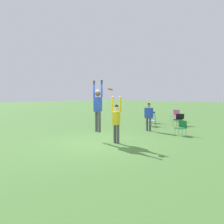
{
  "coord_description": "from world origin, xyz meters",
  "views": [
    {
      "loc": [
        6.96,
        -6.01,
        2.04
      ],
      "look_at": [
        0.17,
        0.67,
        1.3
      ],
      "focal_mm": 35.0,
      "sensor_mm": 36.0,
      "label": 1
    }
  ],
  "objects_px": {
    "frisbee": "(110,89)",
    "person_spectator_near": "(149,114)",
    "person_defending": "(116,118)",
    "camping_chair_1": "(153,117)",
    "camping_chair_2": "(176,114)",
    "camping_chair_4": "(179,119)",
    "camping_chair_3": "(152,119)",
    "camping_chair_0": "(181,126)",
    "person_jumping": "(98,104)"
  },
  "relations": [
    {
      "from": "person_defending",
      "to": "camping_chair_1",
      "type": "xyz_separation_m",
      "value": [
        -2.81,
        6.69,
        -0.57
      ]
    },
    {
      "from": "camping_chair_1",
      "to": "camping_chair_2",
      "type": "height_order",
      "value": "camping_chair_2"
    },
    {
      "from": "person_defending",
      "to": "camping_chair_3",
      "type": "xyz_separation_m",
      "value": [
        -1.97,
        5.35,
        -0.58
      ]
    },
    {
      "from": "person_jumping",
      "to": "camping_chair_2",
      "type": "bearing_deg",
      "value": -14.28
    },
    {
      "from": "frisbee",
      "to": "camping_chair_3",
      "type": "distance_m",
      "value": 5.94
    },
    {
      "from": "person_defending",
      "to": "camping_chair_3",
      "type": "relative_size",
      "value": 2.38
    },
    {
      "from": "frisbee",
      "to": "camping_chair_1",
      "type": "relative_size",
      "value": 0.28
    },
    {
      "from": "person_jumping",
      "to": "person_spectator_near",
      "type": "xyz_separation_m",
      "value": [
        -0.14,
        3.92,
        -0.69
      ]
    },
    {
      "from": "camping_chair_0",
      "to": "camping_chair_2",
      "type": "bearing_deg",
      "value": -51.82
    },
    {
      "from": "person_defending",
      "to": "person_spectator_near",
      "type": "distance_m",
      "value": 3.71
    },
    {
      "from": "frisbee",
      "to": "camping_chair_4",
      "type": "xyz_separation_m",
      "value": [
        -0.51,
        6.89,
        -1.82
      ]
    },
    {
      "from": "person_jumping",
      "to": "camping_chair_1",
      "type": "bearing_deg",
      "value": -6.98
    },
    {
      "from": "camping_chair_3",
      "to": "camping_chair_2",
      "type": "bearing_deg",
      "value": -74.54
    },
    {
      "from": "person_jumping",
      "to": "frisbee",
      "type": "distance_m",
      "value": 0.86
    },
    {
      "from": "camping_chair_2",
      "to": "camping_chair_0",
      "type": "bearing_deg",
      "value": 114.32
    },
    {
      "from": "person_spectator_near",
      "to": "camping_chair_3",
      "type": "bearing_deg",
      "value": 112.32
    },
    {
      "from": "camping_chair_2",
      "to": "camping_chair_3",
      "type": "relative_size",
      "value": 1.08
    },
    {
      "from": "person_defending",
      "to": "frisbee",
      "type": "height_order",
      "value": "frisbee"
    },
    {
      "from": "camping_chair_2",
      "to": "camping_chair_4",
      "type": "xyz_separation_m",
      "value": [
        1.4,
        -2.07,
        -0.06
      ]
    },
    {
      "from": "person_defending",
      "to": "camping_chair_2",
      "type": "bearing_deg",
      "value": 170.99
    },
    {
      "from": "camping_chair_1",
      "to": "camping_chair_2",
      "type": "distance_m",
      "value": 2.29
    },
    {
      "from": "camping_chair_4",
      "to": "person_spectator_near",
      "type": "height_order",
      "value": "person_spectator_near"
    },
    {
      "from": "frisbee",
      "to": "camping_chair_0",
      "type": "relative_size",
      "value": 0.31
    },
    {
      "from": "camping_chair_2",
      "to": "person_spectator_near",
      "type": "relative_size",
      "value": 0.57
    },
    {
      "from": "person_jumping",
      "to": "frisbee",
      "type": "bearing_deg",
      "value": -83.86
    },
    {
      "from": "camping_chair_2",
      "to": "person_spectator_near",
      "type": "bearing_deg",
      "value": 96.01
    },
    {
      "from": "camping_chair_0",
      "to": "person_spectator_near",
      "type": "bearing_deg",
      "value": 8.62
    },
    {
      "from": "frisbee",
      "to": "camping_chair_3",
      "type": "relative_size",
      "value": 0.28
    },
    {
      "from": "person_defending",
      "to": "person_spectator_near",
      "type": "height_order",
      "value": "person_defending"
    },
    {
      "from": "person_jumping",
      "to": "camping_chair_3",
      "type": "height_order",
      "value": "person_jumping"
    },
    {
      "from": "camping_chair_3",
      "to": "camping_chair_0",
      "type": "bearing_deg",
      "value": 162.3
    },
    {
      "from": "frisbee",
      "to": "person_spectator_near",
      "type": "bearing_deg",
      "value": 99.81
    },
    {
      "from": "person_spectator_near",
      "to": "camping_chair_1",
      "type": "bearing_deg",
      "value": 113.09
    },
    {
      "from": "camping_chair_1",
      "to": "person_spectator_near",
      "type": "distance_m",
      "value": 3.66
    },
    {
      "from": "frisbee",
      "to": "camping_chair_1",
      "type": "height_order",
      "value": "frisbee"
    },
    {
      "from": "person_defending",
      "to": "camping_chair_1",
      "type": "distance_m",
      "value": 7.28
    },
    {
      "from": "camping_chair_1",
      "to": "person_spectator_near",
      "type": "bearing_deg",
      "value": 150.5
    },
    {
      "from": "person_jumping",
      "to": "camping_chair_1",
      "type": "xyz_separation_m",
      "value": [
        -2.01,
        7.03,
        -1.16
      ]
    },
    {
      "from": "camping_chair_1",
      "to": "camping_chair_4",
      "type": "distance_m",
      "value": 2.0
    },
    {
      "from": "camping_chair_0",
      "to": "camping_chair_3",
      "type": "xyz_separation_m",
      "value": [
        -3.01,
        1.68,
        0.02
      ]
    },
    {
      "from": "camping_chair_2",
      "to": "camping_chair_4",
      "type": "relative_size",
      "value": 1.1
    },
    {
      "from": "frisbee",
      "to": "person_spectator_near",
      "type": "distance_m",
      "value": 3.93
    },
    {
      "from": "person_jumping",
      "to": "camping_chair_2",
      "type": "relative_size",
      "value": 2.5
    },
    {
      "from": "camping_chair_3",
      "to": "camping_chair_1",
      "type": "bearing_deg",
      "value": -46.26
    },
    {
      "from": "frisbee",
      "to": "person_spectator_near",
      "type": "height_order",
      "value": "frisbee"
    },
    {
      "from": "person_spectator_near",
      "to": "camping_chair_2",
      "type": "bearing_deg",
      "value": 95.42
    },
    {
      "from": "person_defending",
      "to": "camping_chair_3",
      "type": "bearing_deg",
      "value": 177.24
    },
    {
      "from": "frisbee",
      "to": "camping_chair_2",
      "type": "bearing_deg",
      "value": 102.03
    },
    {
      "from": "person_defending",
      "to": "person_spectator_near",
      "type": "relative_size",
      "value": 1.26
    },
    {
      "from": "camping_chair_0",
      "to": "camping_chair_2",
      "type": "xyz_separation_m",
      "value": [
        -3.25,
        5.23,
        0.08
      ]
    }
  ]
}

